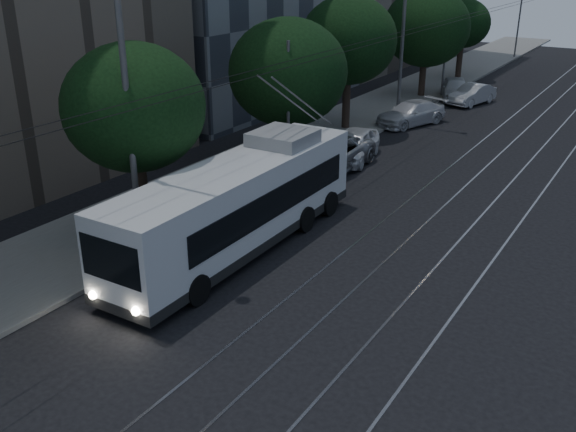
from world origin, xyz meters
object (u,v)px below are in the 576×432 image
Objects in this scene: pickup_silver at (330,155)px; streetlamp_far at (411,17)px; trolleybus at (240,204)px; streetlamp_near at (134,66)px; car_white_c at (472,94)px; car_white_d at (455,89)px; car_white_a at (353,145)px; car_white_b at (411,113)px.

pickup_silver is 11.29m from streetlamp_far.
streetlamp_far reaches higher than trolleybus.
trolleybus is at bearing 52.31° from streetlamp_near.
streetlamp_far is at bearing -91.35° from car_white_c.
pickup_silver is 17.72m from car_white_d.
car_white_a is 15.78m from car_white_d.
car_white_c is 8.96m from streetlamp_far.
trolleybus is at bearing -81.60° from pickup_silver.
car_white_b is (0.00, 9.78, -0.07)m from pickup_silver.
car_white_a is (-1.19, 10.88, -0.86)m from trolleybus.
streetlamp_far is at bearing 177.19° from car_white_b.
car_white_d is (-0.21, 15.78, -0.00)m from car_white_a.
car_white_b is 7.30m from car_white_c.
trolleybus is 2.20× the size of pickup_silver.
car_white_a reaches higher than car_white_b.
trolleybus is at bearing -84.31° from streetlamp_far.
pickup_silver is at bearing -87.21° from streetlamp_far.
streetlamp_far reaches higher than car_white_b.
streetlamp_near is (-0.48, -11.37, 5.58)m from pickup_silver.
car_white_a is at bearing -67.77° from car_white_b.
car_white_b is 0.44× the size of streetlamp_near.
car_white_b is 0.47× the size of streetlamp_far.
pickup_silver is 12.67m from streetlamp_near.
car_white_b is 1.06× the size of car_white_d.
car_white_b is (-0.21, 7.83, -0.08)m from car_white_a.
car_white_c is (1.20, 15.00, -0.10)m from car_white_a.
pickup_silver is 17.00m from car_white_c.
streetlamp_near is 1.06× the size of streetlamp_far.
car_white_c is at bearing 74.77° from streetlamp_far.
car_white_c is at bearing 75.68° from car_white_a.
streetlamp_near reaches higher than trolleybus.
car_white_b is 1.18× the size of car_white_c.
car_white_b is at bearing 93.85° from trolleybus.
trolleybus is at bearing -110.15° from car_white_d.
pickup_silver is at bearing 87.59° from streetlamp_near.
trolleybus is 9.09m from pickup_silver.
car_white_c is 1.61m from car_white_d.
car_white_d is at bearing 89.06° from streetlamp_near.
trolleybus is 1.11× the size of streetlamp_near.
car_white_b is 21.90m from streetlamp_near.
streetlamp_near reaches higher than car_white_a.
streetlamp_far is (-0.49, 0.21, 5.31)m from car_white_b.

